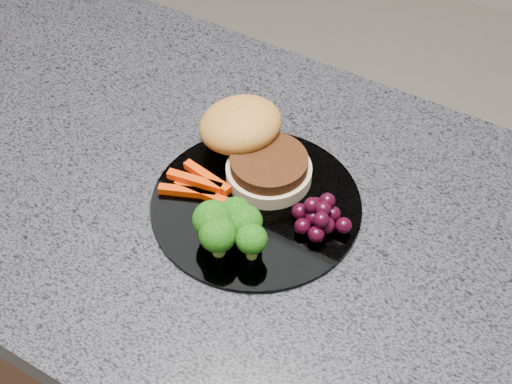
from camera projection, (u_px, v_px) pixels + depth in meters
The scene contains 7 objects.
island_cabinet at pixel (206, 358), 1.26m from camera, with size 1.20×0.60×0.86m, color #532E1C.
countertop at pixel (188, 188), 0.93m from camera, with size 1.20×0.60×0.04m, color #44444D.
plate at pixel (256, 204), 0.88m from camera, with size 0.26×0.26×0.01m, color white.
burger at pixel (250, 143), 0.91m from camera, with size 0.19×0.16×0.06m.
carrot_sticks at pixel (199, 185), 0.88m from camera, with size 0.09×0.06×0.02m.
broccoli at pixel (229, 225), 0.81m from camera, with size 0.09×0.08×0.06m.
grape_bunch at pixel (319, 216), 0.84m from camera, with size 0.07×0.06×0.03m.
Camera 1 is at (0.39, -0.49, 1.57)m, focal length 50.00 mm.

